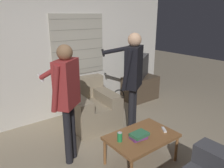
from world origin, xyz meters
TOP-DOWN VIEW (x-y plane):
  - ground_plane at (0.00, 0.00)m, footprint 16.00×16.00m
  - wall_back at (0.01, 2.03)m, footprint 5.20×0.08m
  - armchair_beige at (0.17, 1.34)m, footprint 0.89×0.97m
  - coffee_table at (0.11, -0.07)m, footprint 0.93×0.62m
  - tv_stand at (1.79, 1.68)m, footprint 0.82×0.51m
  - tv at (1.79, 1.68)m, footprint 0.82×0.64m
  - person_left_standing at (-0.64, 0.58)m, footprint 0.48×0.77m
  - person_right_standing at (0.50, 0.56)m, footprint 0.51×0.86m
  - book_stack at (0.03, -0.10)m, footprint 0.24×0.18m
  - soda_can at (-0.21, -0.00)m, footprint 0.07×0.07m
  - spare_remote at (0.46, -0.16)m, footprint 0.10×0.13m
  - floor_fan at (0.99, 1.54)m, footprint 0.36×0.20m

SIDE VIEW (x-z plane):
  - ground_plane at x=0.00m, z-range 0.00..0.00m
  - floor_fan at x=0.99m, z-range 0.00..0.45m
  - tv_stand at x=1.79m, z-range 0.00..0.56m
  - armchair_beige at x=0.17m, z-range -0.09..0.75m
  - coffee_table at x=0.11m, z-range 0.17..0.60m
  - spare_remote at x=0.46m, z-range 0.42..0.45m
  - book_stack at x=0.03m, z-range 0.43..0.51m
  - soda_can at x=-0.21m, z-range 0.42..0.55m
  - tv at x=1.79m, z-range 0.56..1.07m
  - person_left_standing at x=-0.64m, z-range 0.21..1.85m
  - person_right_standing at x=0.50m, z-range 0.23..1.96m
  - wall_back at x=0.01m, z-range 0.00..2.55m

